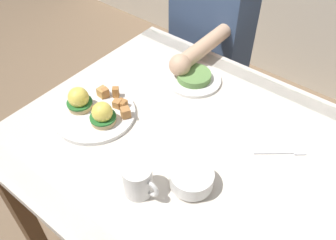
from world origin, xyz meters
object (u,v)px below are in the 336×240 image
at_px(dining_table, 205,173).
at_px(coffee_mug, 138,180).
at_px(fork, 283,152).
at_px(side_plate, 194,78).
at_px(fruit_bowl, 191,179).
at_px(diner_person, 208,45).
at_px(eggs_benedict_plate, 94,110).

height_order(dining_table, coffee_mug, coffee_mug).
xyz_separation_m(fork, side_plate, (-0.41, 0.11, 0.01)).
xyz_separation_m(dining_table, coffee_mug, (-0.07, -0.23, 0.16)).
bearing_deg(fruit_bowl, coffee_mug, -134.30).
bearing_deg(coffee_mug, fruit_bowl, 45.70).
bearing_deg(diner_person, eggs_benedict_plate, -88.60).
bearing_deg(eggs_benedict_plate, diner_person, 91.40).
distance_m(dining_table, side_plate, 0.36).
height_order(eggs_benedict_plate, diner_person, diner_person).
distance_m(dining_table, fork, 0.25).
bearing_deg(dining_table, coffee_mug, -106.39).
bearing_deg(fruit_bowl, dining_table, 103.88).
bearing_deg(diner_person, fork, -38.85).
bearing_deg(diner_person, dining_table, -56.58).
bearing_deg(fruit_bowl, eggs_benedict_plate, 176.45).
xyz_separation_m(side_plate, diner_person, (-0.17, 0.35, -0.10)).
relative_size(eggs_benedict_plate, fork, 2.06).
xyz_separation_m(fork, diner_person, (-0.58, 0.46, -0.09)).
relative_size(dining_table, side_plate, 6.00).
height_order(fork, diner_person, diner_person).
distance_m(eggs_benedict_plate, coffee_mug, 0.34).
height_order(side_plate, diner_person, diner_person).
bearing_deg(side_plate, fork, -15.33).
xyz_separation_m(fruit_bowl, fork, (0.15, 0.27, -0.03)).
height_order(fork, side_plate, side_plate).
bearing_deg(diner_person, side_plate, -64.60).
distance_m(eggs_benedict_plate, side_plate, 0.38).
bearing_deg(dining_table, diner_person, 123.42).
distance_m(eggs_benedict_plate, fruit_bowl, 0.41).
relative_size(dining_table, diner_person, 1.05).
bearing_deg(fork, eggs_benedict_plate, -156.67).
distance_m(dining_table, coffee_mug, 0.29).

